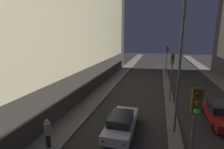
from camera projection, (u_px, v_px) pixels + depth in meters
name	position (u px, v px, depth m)	size (l,w,h in m)	color
building_left	(71.00, 11.00, 20.53)	(6.01, 34.42, 18.76)	#423D38
median_strip	(168.00, 95.00, 19.55)	(0.87, 32.24, 0.13)	#66605B
traffic_light_near	(194.00, 124.00, 5.96)	(0.32, 0.42, 4.72)	#4C4C51
traffic_light_mid	(172.00, 67.00, 16.69)	(0.32, 0.42, 4.72)	#4C4C51
traffic_light_far	(167.00, 55.00, 27.79)	(0.32, 0.42, 4.72)	#4C4C51
street_lamp	(182.00, 31.00, 10.46)	(0.58, 0.58, 9.50)	#4C4C51
car_left_lane	(122.00, 123.00, 11.87)	(1.73, 4.67, 1.44)	#B2B2B7
car_right_lane	(221.00, 114.00, 13.21)	(1.77, 4.63, 1.47)	maroon
pedestrian_on_left_sidewalk	(48.00, 133.00, 10.10)	(0.38, 0.38, 1.73)	black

